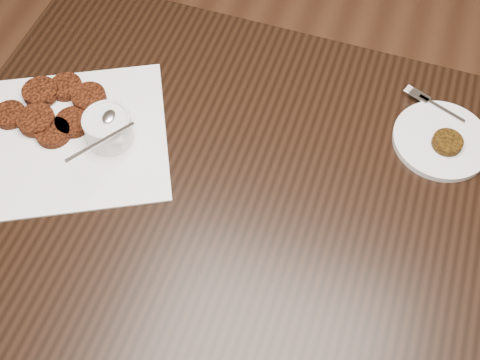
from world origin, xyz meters
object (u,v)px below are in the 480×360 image
(napkin, at_px, (80,137))
(plate_with_patty, at_px, (442,138))
(sauce_ramekin, at_px, (105,118))
(table, at_px, (281,289))

(napkin, bearing_deg, plate_with_patty, 18.06)
(napkin, xyz_separation_m, sauce_ramekin, (0.06, 0.02, 0.06))
(table, xyz_separation_m, sauce_ramekin, (-0.37, 0.04, 0.44))
(napkin, height_order, plate_with_patty, plate_with_patty)
(napkin, distance_m, plate_with_patty, 0.69)
(napkin, bearing_deg, sauce_ramekin, 15.82)
(sauce_ramekin, bearing_deg, napkin, -164.18)
(table, distance_m, napkin, 0.57)
(table, relative_size, plate_with_patty, 7.32)
(napkin, distance_m, sauce_ramekin, 0.09)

